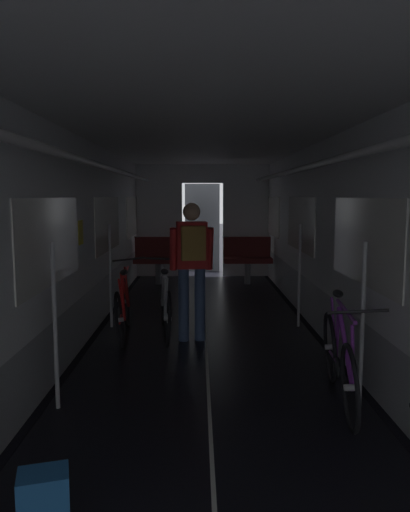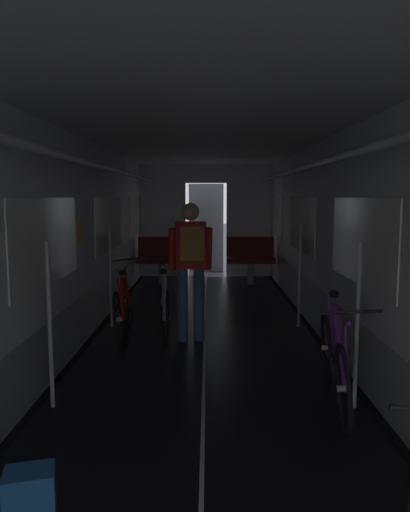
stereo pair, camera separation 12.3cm
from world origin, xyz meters
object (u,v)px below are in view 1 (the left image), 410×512
object	(u,v)px
bicycle_red	(123,306)
bicycle_silver_in_aisle	(166,305)
bicycle_purple	(339,359)
bench_seat_far_left	(158,256)
backpack_on_floor	(44,503)
person_cyclist_aisle	(192,259)
bench_seat_far_right	(247,256)

from	to	relation	value
bicycle_red	bicycle_silver_in_aisle	xyz separation A→B (m)	(0.54, 0.04, 0.00)
bicycle_purple	bench_seat_far_left	bearing A→B (deg)	108.92
backpack_on_floor	bench_seat_far_left	bearing A→B (deg)	90.02
bicycle_purple	person_cyclist_aisle	size ratio (longest dim) A/B	1.00
bicycle_purple	person_cyclist_aisle	bearing A→B (deg)	124.75
bicycle_purple	bicycle_silver_in_aisle	world-z (taller)	bicycle_purple
bicycle_red	backpack_on_floor	size ratio (longest dim) A/B	4.98
person_cyclist_aisle	bicycle_silver_in_aisle	xyz separation A→B (m)	(-0.34, 0.27, -0.63)
bench_seat_far_left	bicycle_purple	distance (m)	6.22
bench_seat_far_right	bench_seat_far_left	bearing A→B (deg)	180.00
bicycle_purple	person_cyclist_aisle	xyz separation A→B (m)	(-1.28, 1.85, 0.63)
bench_seat_far_left	bench_seat_far_right	world-z (taller)	same
bicycle_red	bicycle_silver_in_aisle	distance (m)	0.54
bicycle_purple	bicycle_red	bearing A→B (deg)	136.13
bench_seat_far_left	bicycle_purple	size ratio (longest dim) A/B	0.58
bench_seat_far_right	bicycle_silver_in_aisle	xyz separation A→B (m)	(-1.41, -3.77, -0.18)
person_cyclist_aisle	bicycle_silver_in_aisle	distance (m)	0.77
backpack_on_floor	bench_seat_far_right	bearing A→B (deg)	76.60
bicycle_purple	backpack_on_floor	distance (m)	2.62
backpack_on_floor	person_cyclist_aisle	bearing A→B (deg)	78.20
bench_seat_far_left	person_cyclist_aisle	world-z (taller)	person_cyclist_aisle
bench_seat_far_left	bench_seat_far_right	xyz separation A→B (m)	(1.80, 0.00, 0.00)
bicycle_silver_in_aisle	backpack_on_floor	size ratio (longest dim) A/B	4.96
bench_seat_far_left	backpack_on_floor	xyz separation A→B (m)	(0.00, -7.54, -0.40)
bench_seat_far_right	bicycle_red	xyz separation A→B (m)	(-1.94, -3.81, -0.19)
bench_seat_far_right	bicycle_silver_in_aisle	bearing A→B (deg)	-110.46
bench_seat_far_left	bicycle_silver_in_aisle	size ratio (longest dim) A/B	0.58
person_cyclist_aisle	bicycle_silver_in_aisle	world-z (taller)	person_cyclist_aisle
bench_seat_far_right	bicycle_purple	size ratio (longest dim) A/B	0.58
bicycle_red	person_cyclist_aisle	world-z (taller)	person_cyclist_aisle
bicycle_red	bicycle_silver_in_aisle	world-z (taller)	bicycle_red
backpack_on_floor	bicycle_red	bearing A→B (deg)	92.22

